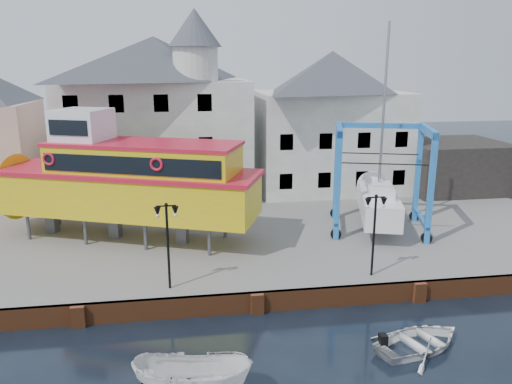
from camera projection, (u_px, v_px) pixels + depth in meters
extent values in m
plane|color=black|center=(257.00, 313.00, 23.32)|extent=(140.00, 140.00, 0.00)
cube|color=slate|center=(233.00, 228.00, 33.71)|extent=(44.00, 22.00, 1.00)
cube|color=brown|center=(257.00, 302.00, 23.30)|extent=(44.00, 0.25, 1.00)
cube|color=brown|center=(78.00, 316.00, 21.99)|extent=(0.60, 0.36, 1.00)
cube|color=brown|center=(257.00, 304.00, 23.14)|extent=(0.60, 0.36, 1.00)
cube|color=brown|center=(419.00, 292.00, 24.29)|extent=(0.60, 0.36, 1.00)
cube|color=#BBBBB4|center=(158.00, 139.00, 38.89)|extent=(14.00, 8.00, 9.00)
pyramid|color=#3B404A|center=(154.00, 59.00, 37.34)|extent=(14.00, 8.00, 3.20)
cube|color=black|center=(79.00, 190.00, 35.05)|extent=(1.00, 0.08, 1.20)
cube|color=black|center=(122.00, 189.00, 35.48)|extent=(1.00, 0.08, 1.20)
cube|color=black|center=(165.00, 187.00, 35.91)|extent=(1.00, 0.08, 1.20)
cube|color=black|center=(207.00, 186.00, 36.35)|extent=(1.00, 0.08, 1.20)
cube|color=black|center=(75.00, 148.00, 34.29)|extent=(1.00, 0.08, 1.20)
cube|color=black|center=(119.00, 147.00, 34.72)|extent=(1.00, 0.08, 1.20)
cube|color=black|center=(163.00, 146.00, 35.15)|extent=(1.00, 0.08, 1.20)
cube|color=black|center=(206.00, 145.00, 35.58)|extent=(1.00, 0.08, 1.20)
cube|color=black|center=(71.00, 104.00, 33.53)|extent=(1.00, 0.08, 1.20)
cube|color=black|center=(116.00, 104.00, 33.96)|extent=(1.00, 0.08, 1.20)
cube|color=black|center=(161.00, 103.00, 34.39)|extent=(1.00, 0.08, 1.20)
cube|color=black|center=(205.00, 103.00, 34.82)|extent=(1.00, 0.08, 1.20)
cylinder|color=#BBBBB4|center=(196.00, 64.00, 35.58)|extent=(3.20, 3.20, 2.40)
cone|color=#3B404A|center=(194.00, 27.00, 34.94)|extent=(3.80, 3.80, 2.60)
cube|color=#BBBBB4|center=(329.00, 141.00, 41.51)|extent=(12.00, 8.00, 8.00)
pyramid|color=#3B404A|center=(332.00, 72.00, 40.09)|extent=(12.00, 8.00, 3.20)
cube|color=black|center=(286.00, 181.00, 37.69)|extent=(1.00, 0.08, 1.20)
cube|color=black|center=(324.00, 180.00, 38.12)|extent=(1.00, 0.08, 1.20)
cube|color=black|center=(362.00, 179.00, 38.55)|extent=(1.00, 0.08, 1.20)
cube|color=black|center=(399.00, 177.00, 38.98)|extent=(1.00, 0.08, 1.20)
cube|color=black|center=(287.00, 142.00, 36.92)|extent=(1.00, 0.08, 1.20)
cube|color=black|center=(326.00, 141.00, 37.36)|extent=(1.00, 0.08, 1.20)
cube|color=black|center=(364.00, 140.00, 37.79)|extent=(1.00, 0.08, 1.20)
cube|color=black|center=(401.00, 139.00, 38.22)|extent=(1.00, 0.08, 1.20)
cube|color=black|center=(451.00, 165.00, 41.55)|extent=(8.00, 7.00, 4.00)
cylinder|color=black|center=(168.00, 248.00, 23.13)|extent=(0.12, 0.12, 4.00)
cube|color=black|center=(166.00, 206.00, 22.61)|extent=(0.90, 0.06, 0.06)
sphere|color=black|center=(166.00, 204.00, 22.59)|extent=(0.16, 0.16, 0.16)
cone|color=black|center=(157.00, 212.00, 22.62)|extent=(0.32, 0.32, 0.45)
sphere|color=white|center=(158.00, 216.00, 22.66)|extent=(0.18, 0.18, 0.18)
cone|color=black|center=(175.00, 211.00, 22.73)|extent=(0.32, 0.32, 0.45)
sphere|color=white|center=(175.00, 215.00, 22.78)|extent=(0.18, 0.18, 0.18)
cylinder|color=black|center=(374.00, 237.00, 24.56)|extent=(0.12, 0.12, 4.00)
cube|color=black|center=(376.00, 197.00, 24.04)|extent=(0.90, 0.06, 0.06)
sphere|color=black|center=(376.00, 196.00, 24.03)|extent=(0.16, 0.16, 0.16)
cone|color=black|center=(368.00, 203.00, 24.05)|extent=(0.32, 0.32, 0.45)
sphere|color=white|center=(368.00, 207.00, 24.10)|extent=(0.18, 0.18, 0.18)
cone|color=black|center=(384.00, 202.00, 24.17)|extent=(0.32, 0.32, 0.45)
sphere|color=white|center=(383.00, 206.00, 24.22)|extent=(0.18, 0.18, 0.18)
cylinder|color=#59595E|center=(28.00, 226.00, 29.88)|extent=(0.26, 0.26, 1.63)
cylinder|color=#59595E|center=(59.00, 212.00, 32.74)|extent=(0.26, 0.26, 1.63)
cylinder|color=#59595E|center=(85.00, 231.00, 29.05)|extent=(0.26, 0.26, 1.63)
cylinder|color=#59595E|center=(111.00, 216.00, 31.91)|extent=(0.26, 0.26, 1.63)
cylinder|color=#59595E|center=(145.00, 236.00, 28.22)|extent=(0.26, 0.26, 1.63)
cylinder|color=#59595E|center=(167.00, 220.00, 31.08)|extent=(0.26, 0.26, 1.63)
cylinder|color=#59595E|center=(209.00, 241.00, 27.39)|extent=(0.26, 0.26, 1.63)
cylinder|color=#59595E|center=(225.00, 224.00, 30.25)|extent=(0.26, 0.26, 1.63)
cube|color=#59595E|center=(52.00, 219.00, 31.19)|extent=(0.80, 0.74, 1.63)
cube|color=#59595E|center=(115.00, 224.00, 30.24)|extent=(0.80, 0.74, 1.63)
cube|color=#59595E|center=(182.00, 230.00, 29.30)|extent=(0.80, 0.74, 1.63)
cube|color=#DBDB05|center=(129.00, 194.00, 29.50)|extent=(15.63, 9.42, 2.39)
cone|color=#DBDB05|center=(1.00, 185.00, 31.41)|extent=(3.74, 4.71, 4.12)
cube|color=red|center=(128.00, 172.00, 29.17)|extent=(16.00, 9.70, 0.24)
cube|color=#DBDB05|center=(144.00, 160.00, 28.74)|extent=(11.44, 7.42, 1.73)
cube|color=black|center=(129.00, 166.00, 26.96)|extent=(9.70, 3.89, 0.98)
cube|color=black|center=(158.00, 154.00, 30.49)|extent=(9.70, 3.89, 0.98)
cube|color=red|center=(143.00, 144.00, 28.49)|extent=(11.68, 7.60, 0.20)
cube|color=white|center=(82.00, 126.00, 29.09)|extent=(3.66, 3.66, 1.97)
cube|color=black|center=(68.00, 128.00, 27.72)|extent=(2.22, 0.93, 0.87)
torus|color=red|center=(49.00, 159.00, 27.93)|extent=(0.76, 0.42, 0.76)
torus|color=red|center=(156.00, 164.00, 26.51)|extent=(0.76, 0.42, 0.76)
cube|color=#204EA2|center=(338.00, 187.00, 29.28)|extent=(0.41, 0.41, 6.53)
cylinder|color=black|center=(336.00, 234.00, 30.03)|extent=(0.69, 0.41, 0.65)
cube|color=#204EA2|center=(337.00, 171.00, 33.44)|extent=(0.41, 0.41, 6.53)
cylinder|color=black|center=(335.00, 213.00, 34.19)|extent=(0.69, 0.41, 0.65)
cube|color=#204EA2|center=(431.00, 190.00, 28.58)|extent=(0.41, 0.41, 6.53)
cylinder|color=black|center=(426.00, 238.00, 29.33)|extent=(0.69, 0.41, 0.65)
cube|color=#204EA2|center=(418.00, 173.00, 32.74)|extent=(0.41, 0.41, 6.53)
cylinder|color=black|center=(414.00, 216.00, 33.48)|extent=(0.69, 0.41, 0.65)
cube|color=#204EA2|center=(339.00, 129.00, 30.57)|extent=(1.64, 4.57, 0.46)
cube|color=#204EA2|center=(336.00, 214.00, 31.95)|extent=(1.54, 4.54, 0.20)
cube|color=#204EA2|center=(428.00, 131.00, 29.87)|extent=(1.64, 4.57, 0.46)
cube|color=#204EA2|center=(421.00, 217.00, 31.25)|extent=(1.54, 4.54, 0.20)
cube|color=#204EA2|center=(380.00, 126.00, 32.30)|extent=(5.46, 1.90, 0.33)
cube|color=white|center=(378.00, 204.00, 31.41)|extent=(4.04, 7.32, 1.49)
cone|color=white|center=(373.00, 188.00, 35.39)|extent=(2.48, 2.04, 2.15)
cube|color=#59595E|center=(377.00, 220.00, 31.68)|extent=(0.69, 1.67, 0.65)
cube|color=white|center=(380.00, 190.00, 30.70)|extent=(2.23, 3.11, 0.56)
cylinder|color=#99999E|center=(384.00, 109.00, 30.36)|extent=(0.20, 0.20, 10.27)
cube|color=black|center=(384.00, 164.00, 29.06)|extent=(4.83, 1.53, 0.05)
cube|color=black|center=(379.00, 154.00, 32.28)|extent=(4.83, 1.53, 0.05)
imported|color=white|center=(419.00, 348.00, 20.49)|extent=(4.78, 4.06, 0.84)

